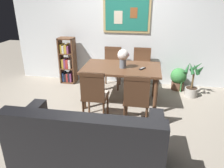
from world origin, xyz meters
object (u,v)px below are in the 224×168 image
Objects in this scene: leather_couch at (88,143)px; dining_chair_far_left at (112,64)px; dining_table at (121,72)px; dining_chair_far_right at (142,65)px; potted_palm at (192,83)px; flower_vase at (123,57)px; dining_chair_near_right at (137,97)px; tv_remote at (142,69)px; dining_chair_near_left at (94,93)px; potted_ivy at (178,78)px; bookshelf at (67,62)px.

dining_chair_far_left is at bearing 92.68° from leather_couch.
dining_chair_far_right is (0.35, 0.82, -0.11)m from dining_table.
potted_palm is at bearing 20.16° from dining_table.
dining_chair_far_left is 2.60× the size of flower_vase.
dining_table is 0.91m from dining_chair_near_right.
dining_chair_near_right is 0.80m from tv_remote.
dining_chair_near_left is 1.76× the size of potted_ivy.
dining_chair_near_left is 2.26m from potted_ivy.
flower_vase is at bearing -32.39° from bookshelf.
dining_chair_far_left is 5.85× the size of tv_remote.
dining_chair_far_left reaches higher than potted_palm.
dining_chair_far_left is at bearing 129.05° from tv_remote.
potted_palm is at bearing 51.39° from dining_chair_near_right.
dining_chair_far_left is 1.59m from dining_chair_near_left.
leather_couch is (0.15, -0.97, -0.23)m from dining_chair_near_left.
dining_chair_near_right is 1.21× the size of potted_palm.
dining_table is 1.60× the size of dining_chair_far_left.
leather_couch is at bearing -97.35° from flower_vase.
leather_couch is 2.96m from potted_ivy.
potted_palm is at bearing 36.62° from dining_chair_near_left.
tv_remote is at bearing 86.30° from dining_chair_near_right.
dining_chair_near_right is at bearing -128.61° from potted_palm.
dining_chair_near_left is 0.51× the size of leather_couch.
dining_chair_far_right is at bearing 66.83° from dining_table.
tv_remote is (-1.04, -0.59, 0.46)m from potted_palm.
flower_vase reaches higher than dining_chair_near_right.
dining_chair_far_left reaches higher than tv_remote.
flower_vase is (0.22, 1.72, 0.64)m from leather_couch.
dining_chair_far_left is 1.14m from tv_remote.
dining_chair_far_left is at bearing -3.75° from bookshelf.
dining_chair_near_right reaches higher than leather_couch.
bookshelf reaches higher than leather_couch.
dining_chair_near_right is 5.85× the size of tv_remote.
dining_chair_far_right is 0.91m from tv_remote.
tv_remote is (0.39, -0.06, 0.11)m from dining_table.
bookshelf reaches higher than dining_chair_far_left.
dining_chair_far_right is 2.65m from leather_couch.
bookshelf is at bearing 148.31° from dining_table.
dining_table is 1.60× the size of dining_chair_near_right.
tv_remote is at bearing -3.26° from flower_vase.
dining_chair_far_left is 1.00× the size of dining_chair_near_right.
dining_table is at bearing -113.17° from dining_chair_far_right.
dining_table is at bearing 170.76° from tv_remote.
flower_vase reaches higher than tv_remote.
potted_palm is at bearing 29.54° from tv_remote.
dining_chair_far_left is 2.58m from leather_couch.
dining_table is at bearing 66.64° from dining_chair_near_left.
potted_ivy is 3.33× the size of tv_remote.
potted_palm is 1.28m from tv_remote.
leather_couch reaches higher than dining_table.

